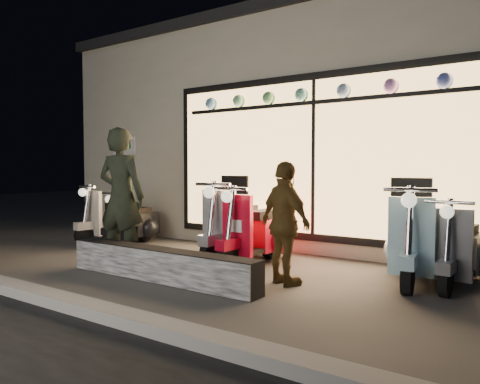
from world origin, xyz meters
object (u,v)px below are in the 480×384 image
object	(u,v)px
scooter_silver	(239,228)
scooter_red	(261,232)
man	(121,197)
graffiti_barrier	(160,265)
woman	(285,223)

from	to	relation	value
scooter_silver	scooter_red	bearing A→B (deg)	-18.79
scooter_red	man	bearing A→B (deg)	-135.26
man	graffiti_barrier	bearing A→B (deg)	147.53
scooter_red	woman	world-z (taller)	woman
graffiti_barrier	woman	distance (m)	1.62
scooter_silver	man	bearing A→B (deg)	-130.06
scooter_red	woman	bearing A→B (deg)	-42.93
scooter_red	scooter_silver	bearing A→B (deg)	169.53
graffiti_barrier	man	xyz separation A→B (m)	(-1.13, 0.38, 0.78)
graffiti_barrier	man	distance (m)	1.43
graffiti_barrier	scooter_silver	size ratio (longest dim) A/B	1.81
graffiti_barrier	woman	world-z (taller)	woman
scooter_red	graffiti_barrier	bearing A→B (deg)	-99.23
man	woman	bearing A→B (deg)	173.73
scooter_red	man	size ratio (longest dim) A/B	0.77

